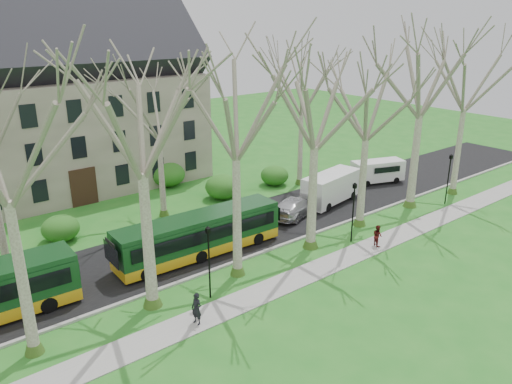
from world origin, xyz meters
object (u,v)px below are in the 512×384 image
pedestrian_b (377,235)px  bus_follow (199,234)px  van_a (331,188)px  sedan (296,206)px  pedestrian_a (197,309)px  van_b (378,172)px

pedestrian_b → bus_follow: bearing=75.8°
van_a → pedestrian_b: (-3.72, -7.88, -0.54)m
sedan → bus_follow: bearing=78.3°
bus_follow → pedestrian_b: bus_follow is taller
pedestrian_a → van_b: bearing=94.4°
pedestrian_b → pedestrian_a: bearing=108.6°
van_b → pedestrian_b: (-11.20, -8.88, -0.33)m
bus_follow → van_a: (14.05, 1.33, -0.15)m
van_a → pedestrian_b: van_a is taller
sedan → pedestrian_a: size_ratio=3.02×
sedan → pedestrian_b: 7.65m
van_a → pedestrian_a: 20.15m
van_a → bus_follow: bearing=175.5°
sedan → pedestrian_b: sedan is taller
van_b → pedestrian_b: size_ratio=3.29×
van_a → van_b: (7.48, 1.00, -0.21)m
van_b → pedestrian_a: 27.49m
bus_follow → van_a: size_ratio=1.94×
bus_follow → sedan: bus_follow is taller
bus_follow → pedestrian_a: bus_follow is taller
sedan → van_b: size_ratio=1.05×
van_a → pedestrian_a: (-18.49, -7.99, -0.43)m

